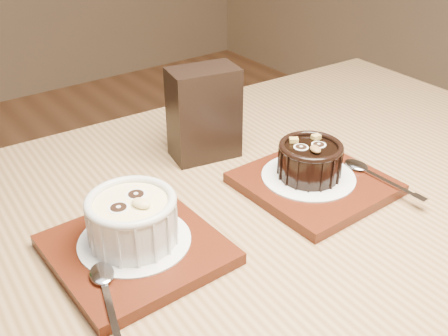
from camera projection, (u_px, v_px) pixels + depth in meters
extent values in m
cube|color=brown|center=(253.00, 244.00, 0.65)|extent=(1.24, 0.86, 0.04)
cylinder|color=brown|center=(338.00, 214.00, 1.36)|extent=(0.06, 0.06, 0.71)
cube|color=#4B1B0C|center=(136.00, 250.00, 0.60)|extent=(0.18, 0.18, 0.01)
cylinder|color=silver|center=(135.00, 240.00, 0.60)|extent=(0.13, 0.13, 0.00)
cylinder|color=silver|center=(133.00, 222.00, 0.59)|extent=(0.10, 0.10, 0.05)
cylinder|color=#F2DF94|center=(131.00, 204.00, 0.58)|extent=(0.08, 0.08, 0.00)
torus|color=silver|center=(130.00, 201.00, 0.58)|extent=(0.10, 0.10, 0.01)
cylinder|color=black|center=(119.00, 207.00, 0.57)|extent=(0.02, 0.02, 0.00)
cylinder|color=black|center=(136.00, 194.00, 0.59)|extent=(0.02, 0.02, 0.00)
ellipsoid|color=#E2C784|center=(141.00, 203.00, 0.57)|extent=(0.02, 0.03, 0.01)
cube|color=#4B1B0C|center=(314.00, 184.00, 0.73)|extent=(0.18, 0.18, 0.01)
cylinder|color=silver|center=(308.00, 176.00, 0.73)|extent=(0.13, 0.13, 0.00)
cylinder|color=black|center=(310.00, 162.00, 0.72)|extent=(0.08, 0.08, 0.04)
cylinder|color=black|center=(311.00, 149.00, 0.70)|extent=(0.07, 0.07, 0.00)
torus|color=black|center=(311.00, 146.00, 0.70)|extent=(0.09, 0.09, 0.01)
cylinder|color=black|center=(301.00, 147.00, 0.70)|extent=(0.02, 0.02, 0.00)
cylinder|color=black|center=(319.00, 144.00, 0.71)|extent=(0.02, 0.02, 0.00)
ellipsoid|color=brown|center=(315.00, 149.00, 0.69)|extent=(0.02, 0.02, 0.01)
cube|color=olive|center=(294.00, 140.00, 0.71)|extent=(0.02, 0.01, 0.01)
cube|color=olive|center=(316.00, 137.00, 0.72)|extent=(0.01, 0.01, 0.01)
cube|color=black|center=(204.00, 114.00, 0.78)|extent=(0.11, 0.08, 0.14)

